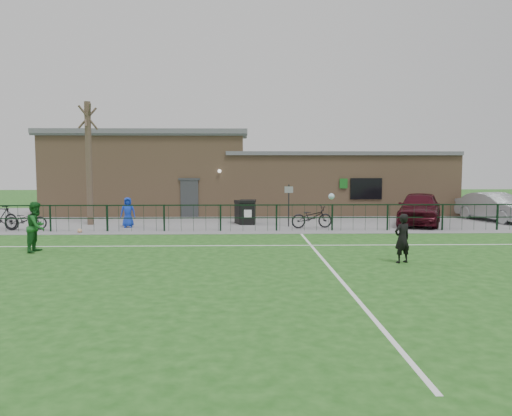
{
  "coord_description": "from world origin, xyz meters",
  "views": [
    {
      "loc": [
        -0.53,
        -14.09,
        2.97
      ],
      "look_at": [
        0.0,
        5.0,
        1.3
      ],
      "focal_mm": 35.0,
      "sensor_mm": 36.0,
      "label": 1
    }
  ],
  "objects_px": {
    "car_silver": "(495,207)",
    "bicycle_e": "(312,217)",
    "car_maroon": "(420,208)",
    "bicycle_c": "(26,220)",
    "bare_tree": "(89,164)",
    "spectator_child": "(128,212)",
    "wheelie_bin_left": "(244,213)",
    "sign_post": "(289,206)",
    "ball_ground": "(80,231)",
    "wheelie_bin_right": "(248,213)",
    "bicycle_b": "(1,217)",
    "outfield_player": "(37,227)"
  },
  "relations": [
    {
      "from": "car_maroon",
      "to": "bare_tree",
      "type": "bearing_deg",
      "value": -158.36
    },
    {
      "from": "bicycle_b",
      "to": "spectator_child",
      "type": "distance_m",
      "value": 5.7
    },
    {
      "from": "bare_tree",
      "to": "car_silver",
      "type": "xyz_separation_m",
      "value": [
        20.69,
        0.98,
        -2.24
      ]
    },
    {
      "from": "wheelie_bin_right",
      "to": "ball_ground",
      "type": "relative_size",
      "value": 5.61
    },
    {
      "from": "wheelie_bin_left",
      "to": "ball_ground",
      "type": "xyz_separation_m",
      "value": [
        -7.13,
        -3.15,
        -0.46
      ]
    },
    {
      "from": "car_maroon",
      "to": "car_silver",
      "type": "relative_size",
      "value": 1.06
    },
    {
      "from": "car_maroon",
      "to": "wheelie_bin_right",
      "type": "bearing_deg",
      "value": -159.18
    },
    {
      "from": "wheelie_bin_left",
      "to": "bicycle_c",
      "type": "distance_m",
      "value": 10.07
    },
    {
      "from": "bicycle_c",
      "to": "wheelie_bin_left",
      "type": "bearing_deg",
      "value": -87.06
    },
    {
      "from": "sign_post",
      "to": "outfield_player",
      "type": "xyz_separation_m",
      "value": [
        -9.22,
        -6.52,
        -0.16
      ]
    },
    {
      "from": "bare_tree",
      "to": "ball_ground",
      "type": "relative_size",
      "value": 30.13
    },
    {
      "from": "bicycle_b",
      "to": "outfield_player",
      "type": "xyz_separation_m",
      "value": [
        4.05,
        -5.95,
        0.26
      ]
    },
    {
      "from": "car_maroon",
      "to": "bicycle_c",
      "type": "relative_size",
      "value": 2.65
    },
    {
      "from": "wheelie_bin_left",
      "to": "wheelie_bin_right",
      "type": "xyz_separation_m",
      "value": [
        0.2,
        -0.26,
        0.02
      ]
    },
    {
      "from": "car_silver",
      "to": "bicycle_e",
      "type": "height_order",
      "value": "car_silver"
    },
    {
      "from": "car_maroon",
      "to": "wheelie_bin_left",
      "type": "bearing_deg",
      "value": -160.84
    },
    {
      "from": "wheelie_bin_left",
      "to": "bicycle_b",
      "type": "distance_m",
      "value": 11.28
    },
    {
      "from": "bicycle_e",
      "to": "bare_tree",
      "type": "bearing_deg",
      "value": 70.95
    },
    {
      "from": "wheelie_bin_right",
      "to": "car_maroon",
      "type": "height_order",
      "value": "car_maroon"
    },
    {
      "from": "car_silver",
      "to": "bicycle_c",
      "type": "height_order",
      "value": "car_silver"
    },
    {
      "from": "car_maroon",
      "to": "bicycle_c",
      "type": "distance_m",
      "value": 18.58
    },
    {
      "from": "sign_post",
      "to": "bicycle_e",
      "type": "xyz_separation_m",
      "value": [
        1.03,
        -0.59,
        -0.49
      ]
    },
    {
      "from": "ball_ground",
      "to": "wheelie_bin_right",
      "type": "bearing_deg",
      "value": 21.5
    },
    {
      "from": "bicycle_b",
      "to": "bicycle_e",
      "type": "distance_m",
      "value": 14.3
    },
    {
      "from": "car_maroon",
      "to": "outfield_player",
      "type": "distance_m",
      "value": 17.31
    },
    {
      "from": "car_silver",
      "to": "bicycle_b",
      "type": "height_order",
      "value": "car_silver"
    },
    {
      "from": "bare_tree",
      "to": "ball_ground",
      "type": "bearing_deg",
      "value": -82.0
    },
    {
      "from": "car_silver",
      "to": "bicycle_e",
      "type": "relative_size",
      "value": 2.29
    },
    {
      "from": "wheelie_bin_right",
      "to": "car_maroon",
      "type": "distance_m",
      "value": 8.48
    },
    {
      "from": "bare_tree",
      "to": "car_silver",
      "type": "relative_size",
      "value": 1.34
    },
    {
      "from": "wheelie_bin_left",
      "to": "sign_post",
      "type": "bearing_deg",
      "value": -48.6
    },
    {
      "from": "bicycle_e",
      "to": "wheelie_bin_left",
      "type": "bearing_deg",
      "value": 49.55
    },
    {
      "from": "bare_tree",
      "to": "bicycle_c",
      "type": "distance_m",
      "value": 3.93
    },
    {
      "from": "spectator_child",
      "to": "ball_ground",
      "type": "distance_m",
      "value": 2.54
    },
    {
      "from": "bicycle_e",
      "to": "ball_ground",
      "type": "relative_size",
      "value": 9.83
    },
    {
      "from": "bare_tree",
      "to": "wheelie_bin_right",
      "type": "relative_size",
      "value": 5.37
    },
    {
      "from": "bicycle_b",
      "to": "ball_ground",
      "type": "height_order",
      "value": "bicycle_b"
    },
    {
      "from": "car_maroon",
      "to": "car_silver",
      "type": "distance_m",
      "value": 4.68
    },
    {
      "from": "wheelie_bin_right",
      "to": "car_maroon",
      "type": "relative_size",
      "value": 0.24
    },
    {
      "from": "bare_tree",
      "to": "spectator_child",
      "type": "height_order",
      "value": "bare_tree"
    },
    {
      "from": "wheelie_bin_left",
      "to": "car_maroon",
      "type": "xyz_separation_m",
      "value": [
        8.67,
        -0.57,
        0.27
      ]
    },
    {
      "from": "bare_tree",
      "to": "wheelie_bin_left",
      "type": "distance_m",
      "value": 7.93
    },
    {
      "from": "wheelie_bin_left",
      "to": "bicycle_e",
      "type": "relative_size",
      "value": 0.55
    },
    {
      "from": "car_maroon",
      "to": "bicycle_e",
      "type": "bearing_deg",
      "value": -144.2
    },
    {
      "from": "wheelie_bin_left",
      "to": "outfield_player",
      "type": "distance_m",
      "value": 10.51
    },
    {
      "from": "bare_tree",
      "to": "bicycle_e",
      "type": "distance_m",
      "value": 11.11
    },
    {
      "from": "bicycle_e",
      "to": "bicycle_b",
      "type": "bearing_deg",
      "value": 79.48
    },
    {
      "from": "sign_post",
      "to": "car_silver",
      "type": "distance_m",
      "value": 11.2
    },
    {
      "from": "bicycle_e",
      "to": "sign_post",
      "type": "bearing_deg",
      "value": 49.73
    },
    {
      "from": "wheelie_bin_left",
      "to": "bicycle_c",
      "type": "height_order",
      "value": "wheelie_bin_left"
    }
  ]
}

